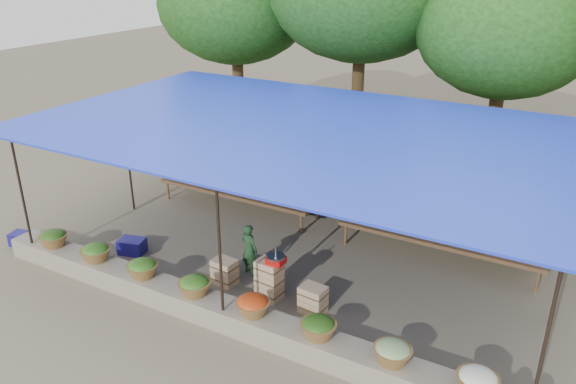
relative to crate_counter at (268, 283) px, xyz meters
The scene contains 16 objects.
ground 1.73m from the crate_counter, 94.93° to the left, with size 60.00×60.00×0.00m, color #6B634F.
stone_curb 1.07m from the crate_counter, 97.92° to the right, with size 10.60×0.55×0.40m, color #73695C.
stall_canopy 2.95m from the crate_counter, 94.73° to the left, with size 10.80×6.60×2.82m.
produce_baskets 1.11m from the crate_counter, 103.17° to the right, with size 8.98×0.58×0.34m.
netting_backdrop 4.94m from the crate_counter, 91.73° to the left, with size 10.60×0.06×2.50m, color #1D4819.
tree_row 8.95m from the crate_counter, 87.38° to the left, with size 16.51×5.50×7.12m.
fruit_table_left 4.04m from the crate_counter, 130.87° to the left, with size 4.21×0.95×0.93m.
fruit_table_right 3.87m from the crate_counter, 52.23° to the left, with size 4.21×0.95×0.93m.
crate_counter is the anchor object (origin of this frame).
weighing_scale 0.57m from the crate_counter, ahead, with size 0.33×0.33×0.35m.
vendor_seated 0.97m from the crate_counter, 143.72° to the left, with size 0.39×0.26×1.07m, color #1C3D20.
customer_left 5.49m from the crate_counter, 132.66° to the left, with size 0.90×0.70×1.85m, color slate.
customer_mid 3.79m from the crate_counter, 84.73° to the left, with size 1.01×0.58×1.56m, color slate.
customer_right 5.72m from the crate_counter, 42.37° to the left, with size 0.90×0.38×1.54m, color slate.
blue_crate_front 5.82m from the crate_counter, behind, with size 0.47×0.34×0.28m, color navy.
blue_crate_back 3.39m from the crate_counter, behind, with size 0.53×0.38×0.32m, color navy.
Camera 1 is at (4.79, -9.19, 5.89)m, focal length 35.00 mm.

